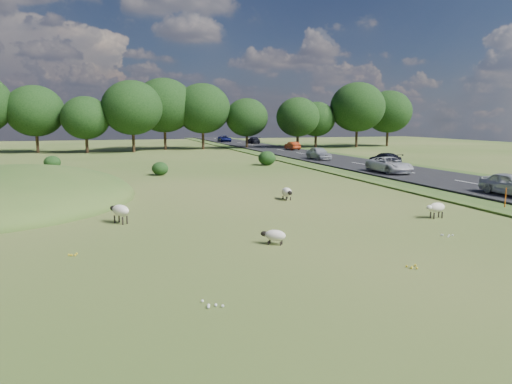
# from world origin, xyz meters

# --- Properties ---
(ground) EXTENTS (160.00, 160.00, 0.00)m
(ground) POSITION_xyz_m (0.00, 20.00, 0.00)
(ground) COLOR #345B1C
(ground) RESTS_ON ground
(mound) EXTENTS (16.00, 20.00, 4.00)m
(mound) POSITION_xyz_m (-12.00, 12.00, 0.00)
(mound) COLOR #33561E
(mound) RESTS_ON ground
(road) EXTENTS (8.00, 150.00, 0.25)m
(road) POSITION_xyz_m (20.00, 30.00, 0.12)
(road) COLOR black
(road) RESTS_ON ground
(treeline) EXTENTS (96.28, 14.66, 11.70)m
(treeline) POSITION_xyz_m (-1.06, 55.44, 6.57)
(treeline) COLOR black
(treeline) RESTS_ON ground
(shrubs) EXTENTS (23.60, 10.24, 1.55)m
(shrubs) POSITION_xyz_m (1.48, 27.18, 0.70)
(shrubs) COLOR black
(shrubs) RESTS_ON ground
(marker_post) EXTENTS (0.06, 0.06, 1.20)m
(marker_post) POSITION_xyz_m (15.12, 0.05, 0.60)
(marker_post) COLOR #D8590C
(marker_post) RESTS_ON ground
(sheep_0) EXTENTS (1.05, 1.24, 0.90)m
(sheep_0) POSITION_xyz_m (-5.13, 2.85, 0.63)
(sheep_0) COLOR beige
(sheep_0) RESTS_ON ground
(sheep_1) EXTENTS (1.02, 0.86, 0.59)m
(sheep_1) POSITION_xyz_m (0.58, -2.87, 0.37)
(sheep_1) COLOR beige
(sheep_1) RESTS_ON ground
(sheep_2) EXTENTS (1.12, 0.57, 0.80)m
(sheep_2) POSITION_xyz_m (9.93, -0.75, 0.56)
(sheep_2) COLOR beige
(sheep_2) RESTS_ON ground
(sheep_3) EXTENTS (0.60, 1.30, 0.75)m
(sheep_3) POSITION_xyz_m (4.81, 6.55, 0.47)
(sheep_3) COLOR beige
(sheep_3) RESTS_ON ground
(car_1) EXTENTS (1.65, 4.10, 1.40)m
(car_1) POSITION_xyz_m (18.10, 2.48, 0.95)
(car_1) COLOR #B9BBC1
(car_1) RESTS_ON road
(car_2) EXTENTS (1.33, 3.83, 1.26)m
(car_2) POSITION_xyz_m (21.90, 47.69, 0.88)
(car_2) COLOR #9D2F11
(car_2) RESTS_ON road
(car_3) EXTENTS (1.80, 4.42, 1.28)m
(car_3) POSITION_xyz_m (21.90, 68.40, 0.89)
(car_3) COLOR black
(car_3) RESTS_ON road
(car_4) EXTENTS (1.73, 4.31, 1.47)m
(car_4) POSITION_xyz_m (18.10, 30.09, 0.98)
(car_4) COLOR #B2B5BA
(car_4) RESTS_ON road
(car_5) EXTENTS (2.19, 4.76, 1.32)m
(car_5) POSITION_xyz_m (18.10, 77.23, 0.91)
(car_5) COLOR navy
(car_5) RESTS_ON road
(car_6) EXTENTS (2.28, 4.95, 1.38)m
(car_6) POSITION_xyz_m (18.10, 15.55, 0.94)
(car_6) COLOR silver
(car_6) RESTS_ON road
(car_7) EXTENTS (1.75, 4.30, 1.25)m
(car_7) POSITION_xyz_m (21.90, 22.05, 0.87)
(car_7) COLOR black
(car_7) RESTS_ON road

